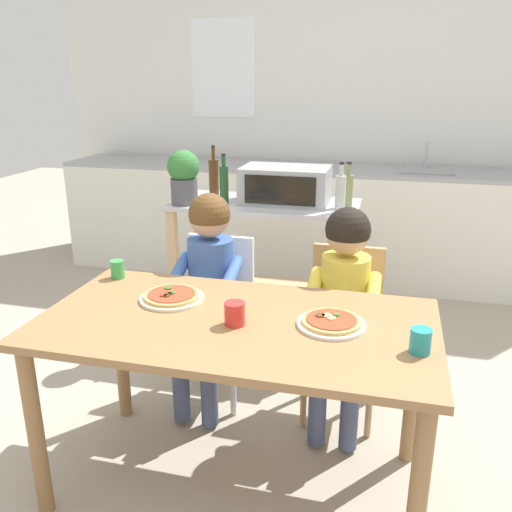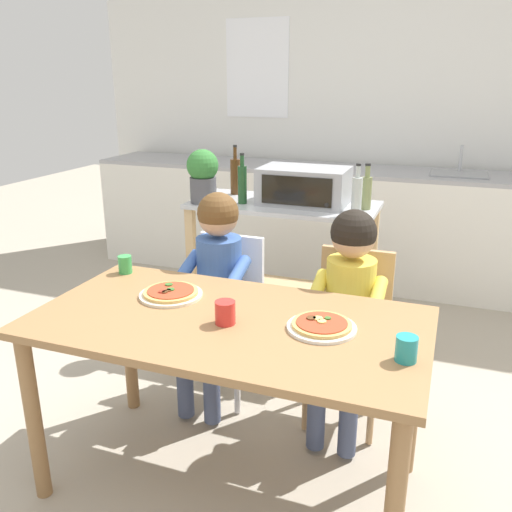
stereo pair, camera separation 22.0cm
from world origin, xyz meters
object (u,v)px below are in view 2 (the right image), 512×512
at_px(kitchen_island_cart, 283,250).
at_px(dining_chair_left, 225,304).
at_px(bottle_slim_sauce, 242,183).
at_px(toaster_oven, 304,186).
at_px(bottle_squat_spirits, 235,176).
at_px(child_in_yellow_shirt, 348,295).
at_px(child_in_blue_striped_shirt, 215,274).
at_px(dining_chair_right, 350,324).
at_px(dining_table, 228,343).
at_px(pizza_plate_cream, 171,293).
at_px(drinking_cup_green, 125,264).
at_px(potted_herb_plant, 203,174).
at_px(bottle_clear_vinegar, 357,195).
at_px(drinking_cup_teal, 406,349).
at_px(pizza_plate_white, 322,326).
at_px(drinking_cup_red, 225,313).
at_px(bottle_brown_beer, 366,191).

relative_size(kitchen_island_cart, dining_chair_left, 1.35).
bearing_deg(bottle_slim_sauce, toaster_oven, 18.66).
height_order(bottle_squat_spirits, bottle_slim_sauce, bottle_squat_spirits).
bearing_deg(child_in_yellow_shirt, bottle_slim_sauce, 138.04).
xyz_separation_m(toaster_oven, child_in_blue_striped_shirt, (-0.21, -0.80, -0.30)).
bearing_deg(dining_chair_right, dining_table, -118.26).
xyz_separation_m(toaster_oven, bottle_slim_sauce, (-0.34, -0.11, 0.01)).
height_order(child_in_blue_striped_shirt, pizza_plate_cream, child_in_blue_striped_shirt).
bearing_deg(drinking_cup_green, bottle_slim_sauce, 77.75).
xyz_separation_m(potted_herb_plant, child_in_yellow_shirt, (1.00, -0.64, -0.37)).
xyz_separation_m(kitchen_island_cart, bottle_clear_vinegar, (0.45, -0.14, 0.40)).
xyz_separation_m(bottle_squat_spirits, drinking_cup_teal, (1.21, -1.54, -0.22)).
distance_m(dining_table, drinking_cup_teal, 0.67).
relative_size(dining_chair_left, dining_chair_right, 1.00).
distance_m(child_in_yellow_shirt, drinking_cup_green, 1.01).
height_order(child_in_yellow_shirt, pizza_plate_cream, child_in_yellow_shirt).
height_order(bottle_slim_sauce, pizza_plate_white, bottle_slim_sauce).
height_order(potted_herb_plant, dining_table, potted_herb_plant).
bearing_deg(dining_chair_left, drinking_cup_red, -66.07).
distance_m(kitchen_island_cart, dining_chair_right, 0.87).
distance_m(bottle_clear_vinegar, child_in_blue_striped_shirt, 0.89).
relative_size(bottle_brown_beer, pizza_plate_white, 1.04).
relative_size(potted_herb_plant, dining_chair_left, 0.39).
bearing_deg(pizza_plate_cream, child_in_blue_striped_shirt, 89.97).
distance_m(pizza_plate_white, drinking_cup_green, 1.01).
relative_size(bottle_squat_spirits, bottle_clear_vinegar, 1.11).
bearing_deg(bottle_brown_beer, toaster_oven, 178.47).
height_order(pizza_plate_white, drinking_cup_red, drinking_cup_red).
height_order(potted_herb_plant, child_in_blue_striped_shirt, potted_herb_plant).
distance_m(pizza_plate_cream, drinking_cup_teal, 0.97).
bearing_deg(dining_table, drinking_cup_red, -78.81).
bearing_deg(bottle_slim_sauce, pizza_plate_cream, -83.50).
height_order(dining_chair_left, child_in_yellow_shirt, child_in_yellow_shirt).
height_order(dining_table, dining_chair_right, dining_chair_right).
bearing_deg(child_in_yellow_shirt, drinking_cup_teal, -64.02).
relative_size(pizza_plate_white, drinking_cup_teal, 2.98).
relative_size(bottle_squat_spirits, pizza_plate_white, 1.25).
distance_m(toaster_oven, dining_chair_right, 0.96).
bearing_deg(dining_chair_right, pizza_plate_cream, -140.81).
xyz_separation_m(toaster_oven, drinking_cup_teal, (0.73, -1.43, -0.21)).
relative_size(bottle_brown_beer, child_in_yellow_shirt, 0.25).
xyz_separation_m(bottle_brown_beer, dining_chair_right, (0.07, -0.68, -0.50)).
relative_size(bottle_squat_spirits, dining_table, 0.21).
xyz_separation_m(dining_chair_left, pizza_plate_cream, (-0.00, -0.54, 0.27)).
bearing_deg(bottle_brown_beer, bottle_clear_vinegar, -99.65).
bearing_deg(bottle_brown_beer, dining_chair_left, -130.75).
xyz_separation_m(toaster_oven, bottle_squat_spirits, (-0.48, 0.12, 0.01)).
xyz_separation_m(bottle_squat_spirits, bottle_clear_vinegar, (0.82, -0.28, -0.01)).
bearing_deg(bottle_brown_beer, drinking_cup_red, -101.11).
bearing_deg(kitchen_island_cart, pizza_plate_cream, -94.70).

